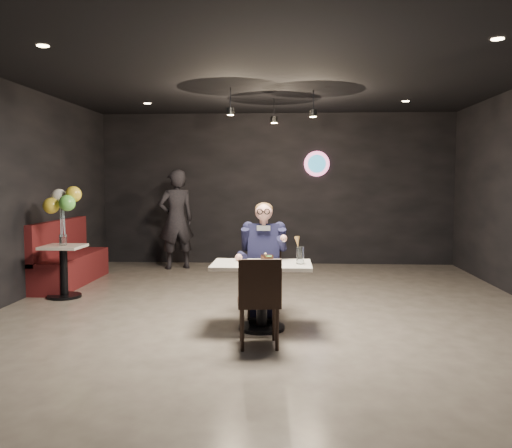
# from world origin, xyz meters

# --- Properties ---
(floor) EXTENTS (9.00, 9.00, 0.00)m
(floor) POSITION_xyz_m (0.00, 0.00, 0.00)
(floor) COLOR gray
(floor) RESTS_ON ground
(wall_sign) EXTENTS (0.50, 0.06, 0.50)m
(wall_sign) POSITION_xyz_m (0.80, 4.47, 2.00)
(wall_sign) COLOR pink
(wall_sign) RESTS_ON floor
(pendant_lights) EXTENTS (1.40, 1.20, 0.36)m
(pendant_lights) POSITION_xyz_m (0.00, 2.00, 2.88)
(pendant_lights) COLOR black
(pendant_lights) RESTS_ON floor
(main_table) EXTENTS (1.10, 0.70, 0.75)m
(main_table) POSITION_xyz_m (-0.06, -0.39, 0.38)
(main_table) COLOR white
(main_table) RESTS_ON floor
(chair_far) EXTENTS (0.42, 0.46, 0.92)m
(chair_far) POSITION_xyz_m (-0.06, 0.16, 0.46)
(chair_far) COLOR black
(chair_far) RESTS_ON floor
(chair_near) EXTENTS (0.47, 0.51, 0.92)m
(chair_near) POSITION_xyz_m (-0.06, -1.00, 0.46)
(chair_near) COLOR black
(chair_near) RESTS_ON floor
(seated_man) EXTENTS (0.60, 0.80, 1.44)m
(seated_man) POSITION_xyz_m (-0.06, 0.16, 0.72)
(seated_man) COLOR black
(seated_man) RESTS_ON floor
(dessert_plate) EXTENTS (0.24, 0.24, 0.01)m
(dessert_plate) POSITION_xyz_m (-0.03, -0.49, 0.76)
(dessert_plate) COLOR white
(dessert_plate) RESTS_ON main_table
(cake_slice) EXTENTS (0.14, 0.13, 0.08)m
(cake_slice) POSITION_xyz_m (0.01, -0.45, 0.80)
(cake_slice) COLOR black
(cake_slice) RESTS_ON dessert_plate
(mint_leaf) EXTENTS (0.07, 0.04, 0.01)m
(mint_leaf) POSITION_xyz_m (0.03, -0.49, 0.84)
(mint_leaf) COLOR green
(mint_leaf) RESTS_ON cake_slice
(sundae_glass) EXTENTS (0.08, 0.08, 0.19)m
(sundae_glass) POSITION_xyz_m (0.37, -0.42, 0.84)
(sundae_glass) COLOR silver
(sundae_glass) RESTS_ON main_table
(wafer_cone) EXTENTS (0.07, 0.07, 0.12)m
(wafer_cone) POSITION_xyz_m (0.34, -0.44, 0.99)
(wafer_cone) COLOR tan
(wafer_cone) RESTS_ON sundae_glass
(booth_bench) EXTENTS (0.52, 2.07, 1.03)m
(booth_bench) POSITION_xyz_m (-3.25, 2.10, 0.52)
(booth_bench) COLOR #420E13
(booth_bench) RESTS_ON floor
(side_table) EXTENTS (0.54, 0.54, 0.68)m
(side_table) POSITION_xyz_m (-2.95, 1.10, 0.34)
(side_table) COLOR white
(side_table) RESTS_ON floor
(balloon_vase) EXTENTS (0.10, 0.10, 0.16)m
(balloon_vase) POSITION_xyz_m (-2.95, 1.10, 0.83)
(balloon_vase) COLOR silver
(balloon_vase) RESTS_ON side_table
(balloon_bunch) EXTENTS (0.41, 0.41, 0.68)m
(balloon_bunch) POSITION_xyz_m (-2.95, 1.10, 1.24)
(balloon_bunch) COLOR yellow
(balloon_bunch) RESTS_ON balloon_vase
(passerby) EXTENTS (0.81, 0.71, 1.87)m
(passerby) POSITION_xyz_m (-1.87, 3.74, 0.94)
(passerby) COLOR black
(passerby) RESTS_ON floor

